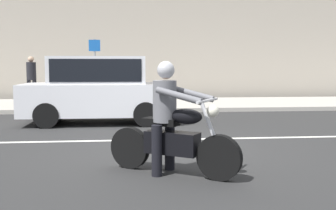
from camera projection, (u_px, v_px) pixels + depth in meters
name	position (u px, v px, depth m)	size (l,w,h in m)	color
ground_plane	(166.00, 149.00, 7.49)	(80.00, 80.00, 0.00)	#292929
sidewalk_slab	(147.00, 104.00, 15.41)	(40.00, 4.40, 0.14)	#A8A399
lane_marking_stripe	(188.00, 139.00, 8.43)	(18.00, 0.14, 0.01)	silver
motorcycle_with_rider_gray	(171.00, 128.00, 5.68)	(1.79, 1.22, 1.62)	black
parked_hatchback_white	(99.00, 89.00, 10.74)	(4.00, 1.76, 1.80)	silver
street_sign_post	(95.00, 64.00, 15.50)	(0.44, 0.08, 2.46)	gray
pedestrian_bystander	(31.00, 77.00, 14.41)	(0.34, 0.34, 1.76)	black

